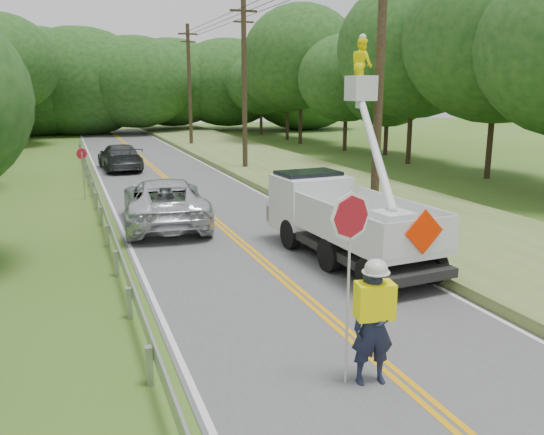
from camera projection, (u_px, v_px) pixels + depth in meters
name	position (u px, v px, depth m)	size (l,w,h in m)	color
ground	(388.00, 370.00, 9.98)	(140.00, 140.00, 0.00)	#415C18
road	(204.00, 211.00, 22.75)	(7.20, 96.00, 0.03)	#4C4C4F
guardrail	(100.00, 201.00, 22.08)	(0.18, 48.00, 0.77)	#A0A2A8
utility_poles	(290.00, 81.00, 25.99)	(1.60, 43.30, 10.00)	black
tall_grass_verge	(357.00, 196.00, 25.13)	(7.00, 96.00, 0.30)	#5C6730
treeline_right	(393.00, 61.00, 36.91)	(12.13, 55.57, 12.06)	#332319
treeline_horizon	(121.00, 82.00, 60.34)	(56.05, 14.31, 11.48)	#153F14
flagger	(373.00, 318.00, 9.28)	(1.25, 0.62, 3.34)	#191E33
bucket_truck	(336.00, 204.00, 16.87)	(3.67, 6.91, 6.52)	black
suv_silver	(165.00, 202.00, 20.30)	(2.86, 6.20, 1.72)	silver
suv_darkgrey	(120.00, 157.00, 33.93)	(2.20, 5.42, 1.57)	#33363A
stop_sign_permanent	(83.00, 166.00, 24.82)	(0.47, 0.20, 2.32)	#A0A2A8
yard_sign	(426.00, 225.00, 18.32)	(0.50, 0.11, 0.72)	white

